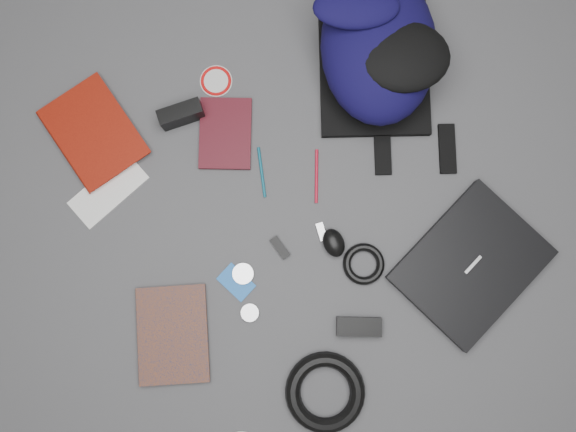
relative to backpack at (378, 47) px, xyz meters
name	(u,v)px	position (x,y,z in m)	size (l,w,h in m)	color
ground	(288,217)	(-0.38, -0.29, -0.09)	(4.00, 4.00, 0.00)	#4F4F51
backpack	(378,47)	(0.00, 0.00, 0.00)	(0.31, 0.45, 0.19)	black
laptop	(471,265)	(0.00, -0.59, -0.08)	(0.35, 0.27, 0.03)	black
textbook_red	(63,154)	(-0.85, 0.09, -0.08)	(0.19, 0.26, 0.03)	maroon
comic_book	(138,337)	(-0.85, -0.42, -0.08)	(0.18, 0.24, 0.02)	#A74A0B
envelope	(108,190)	(-0.78, -0.04, -0.09)	(0.20, 0.09, 0.00)	white
dvd_case	(225,134)	(-0.44, -0.03, -0.09)	(0.13, 0.19, 0.01)	#390B11
compact_camera	(181,114)	(-0.52, 0.06, -0.06)	(0.11, 0.04, 0.06)	black
sticker_disc	(216,81)	(-0.41, 0.12, -0.09)	(0.09, 0.09, 0.00)	silver
pen_teal	(262,172)	(-0.39, -0.16, -0.09)	(0.01, 0.01, 0.13)	#0B5166
pen_red	(317,176)	(-0.26, -0.23, -0.09)	(0.01, 0.01, 0.14)	#B10D24
id_badge	(236,282)	(-0.56, -0.39, -0.09)	(0.06, 0.09, 0.00)	blue
usb_black	(280,248)	(-0.43, -0.36, -0.09)	(0.02, 0.06, 0.01)	black
usb_silver	(321,232)	(-0.31, -0.36, -0.09)	(0.02, 0.05, 0.01)	#A5A4A7
mouse	(334,243)	(-0.30, -0.40, -0.07)	(0.05, 0.07, 0.04)	black
headphone_left	(243,274)	(-0.54, -0.38, -0.09)	(0.05, 0.05, 0.01)	silver
headphone_right	(250,313)	(-0.56, -0.48, -0.09)	(0.05, 0.05, 0.01)	#A8A9AB
cable_coil	(364,264)	(-0.25, -0.48, -0.08)	(0.11, 0.11, 0.02)	black
power_brick	(359,327)	(-0.32, -0.62, -0.08)	(0.11, 0.05, 0.03)	black
power_cord_coil	(325,392)	(-0.47, -0.73, -0.07)	(0.20, 0.20, 0.04)	black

